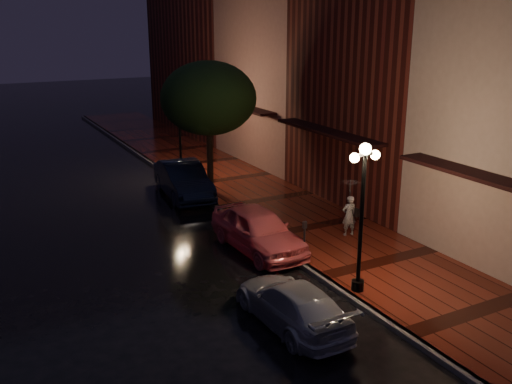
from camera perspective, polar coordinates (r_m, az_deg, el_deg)
ground at (r=20.57m, az=0.70°, el=-4.82°), size 120.00×120.00×0.00m
sidewalk at (r=21.65m, az=5.94°, el=-3.57°), size 4.50×60.00×0.15m
curb at (r=20.55m, az=0.71°, el=-4.63°), size 0.25×60.00×0.15m
storefront_mid at (r=24.88m, az=12.99°, el=11.61°), size 5.00×8.00×11.00m
storefront_far at (r=31.43m, az=3.17°, el=11.20°), size 5.00×8.00×9.00m
storefront_extra at (r=40.24m, az=-4.42°, el=13.15°), size 5.00×12.00×10.00m
streetlamp_near at (r=15.96m, az=10.55°, el=-1.72°), size 0.96×0.36×4.31m
streetlamp_far at (r=27.91m, az=-7.64°, el=6.41°), size 0.96×0.36×4.31m
street_tree at (r=24.99m, az=-4.74°, el=9.10°), size 4.16×4.16×5.80m
pink_car at (r=19.43m, az=0.22°, el=-3.80°), size 1.92×4.46×1.50m
navy_car at (r=25.48m, az=-7.27°, el=1.21°), size 2.10×4.86×1.56m
silver_car at (r=15.00m, az=3.64°, el=-11.10°), size 1.68×4.05×1.17m
woman_with_umbrella at (r=20.45m, az=9.38°, el=-0.67°), size 0.86×0.88×2.07m
parking_meter at (r=18.33m, az=4.87°, el=-4.50°), size 0.12×0.09×1.32m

